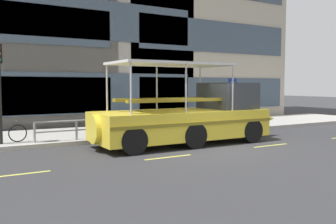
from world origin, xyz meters
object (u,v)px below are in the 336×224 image
duck_tour_boat (193,117)px  pedestrian_near_bow (208,109)px  leaned_bicycle (3,134)px  parking_sign (232,94)px

duck_tour_boat → pedestrian_near_bow: bearing=44.5°
leaned_bicycle → duck_tour_boat: size_ratio=0.19×
leaned_bicycle → duck_tour_boat: 7.58m
parking_sign → duck_tour_boat: size_ratio=0.29×
pedestrian_near_bow → parking_sign: bearing=-12.5°
parking_sign → pedestrian_near_bow: bearing=167.5°
parking_sign → duck_tour_boat: bearing=-148.6°
parking_sign → leaned_bicycle: parking_sign is taller
leaned_bicycle → pedestrian_near_bow: 10.07m
duck_tour_boat → pedestrian_near_bow: duck_tour_boat is taller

